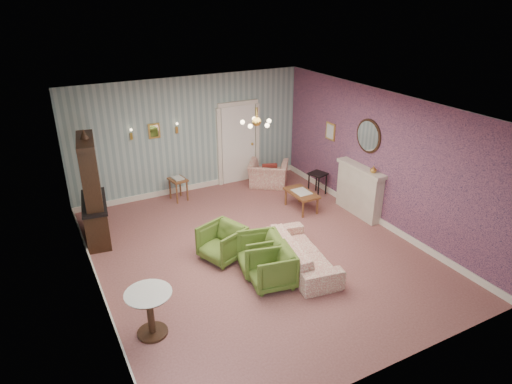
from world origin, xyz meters
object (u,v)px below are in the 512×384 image
olive_chair_c (222,241)px  dresser (91,187)px  olive_chair_a (271,266)px  pedestal_table (150,313)px  olive_chair_b (260,252)px  side_table_black (317,184)px  wingback_chair (268,170)px  sofa_chintz (303,248)px  coffee_table (301,201)px  fireplace (359,190)px

olive_chair_c → dresser: size_ratio=0.33×
olive_chair_a → pedestal_table: pedestal_table is taller
olive_chair_b → side_table_black: bearing=142.2°
pedestal_table → side_table_black: bearing=30.7°
wingback_chair → sofa_chintz: bearing=106.2°
side_table_black → pedestal_table: bearing=-149.3°
wingback_chair → coffee_table: (-0.01, -1.61, -0.21)m
fireplace → coffee_table: (-1.04, 0.78, -0.35)m
olive_chair_b → side_table_black: (2.89, 2.32, -0.10)m
dresser → fireplace: 5.78m
sofa_chintz → dresser: size_ratio=0.85×
wingback_chair → olive_chair_c: bearing=82.8°
wingback_chair → fireplace: fireplace is taller
olive_chair_c → sofa_chintz: sofa_chintz is taller
side_table_black → sofa_chintz: bearing=-129.8°
olive_chair_b → pedestal_table: bearing=-58.7°
olive_chair_b → pedestal_table: (-2.25, -0.73, -0.01)m
wingback_chair → dresser: size_ratio=0.43×
olive_chair_a → olive_chair_b: size_ratio=0.97×
olive_chair_a → fireplace: fireplace is taller
wingback_chair → pedestal_table: size_ratio=1.30×
sofa_chintz → pedestal_table: bearing=108.5°
sofa_chintz → pedestal_table: same height
coffee_table → side_table_black: bearing=32.8°
olive_chair_b → side_table_black: olive_chair_b is taller
olive_chair_c → coffee_table: (2.51, 1.08, -0.15)m
olive_chair_a → side_table_black: (2.93, 2.79, -0.09)m
sofa_chintz → side_table_black: size_ratio=3.36×
wingback_chair → dresser: bearing=45.3°
side_table_black → wingback_chair: bearing=127.2°
olive_chair_c → sofa_chintz: size_ratio=0.39×
wingback_chair → fireplace: size_ratio=0.71×
olive_chair_a → fireplace: size_ratio=0.54×
olive_chair_a → coffee_table: bearing=147.7°
olive_chair_a → coffee_table: (2.10, 2.25, -0.15)m
sofa_chintz → side_table_black: sofa_chintz is taller
olive_chair_a → pedestal_table: size_ratio=1.00×
fireplace → pedestal_table: size_ratio=1.84×
olive_chair_b → olive_chair_c: (-0.45, 0.71, -0.01)m
olive_chair_c → wingback_chair: bearing=116.5°
olive_chair_a → pedestal_table: (-2.21, -0.26, 0.00)m
wingback_chair → pedestal_table: wingback_chair is taller
wingback_chair → side_table_black: (0.82, -1.08, -0.14)m
olive_chair_a → side_table_black: olive_chair_a is taller
olive_chair_b → pedestal_table: size_ratio=1.02×
olive_chair_b → wingback_chair: (2.07, 3.39, 0.04)m
coffee_table → dresser: bearing=169.0°
sofa_chintz → pedestal_table: (-3.02, -0.50, 0.00)m
side_table_black → pedestal_table: pedestal_table is taller
olive_chair_a → fireplace: bearing=125.7°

